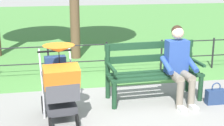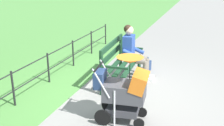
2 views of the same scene
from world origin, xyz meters
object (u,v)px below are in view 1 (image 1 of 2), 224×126
park_bench (153,69)px  person_on_bench (179,62)px  stroller (60,82)px  handbag (215,96)px

park_bench → person_on_bench: 0.46m
stroller → handbag: size_ratio=3.11×
park_bench → stroller: 1.71m
park_bench → handbag: park_bench is taller
handbag → person_on_bench: bearing=-21.6°
person_on_bench → handbag: 0.83m
park_bench → handbag: 1.13m
park_bench → handbag: (-0.96, 0.45, -0.40)m
park_bench → stroller: bearing=21.3°
person_on_bench → stroller: person_on_bench is taller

